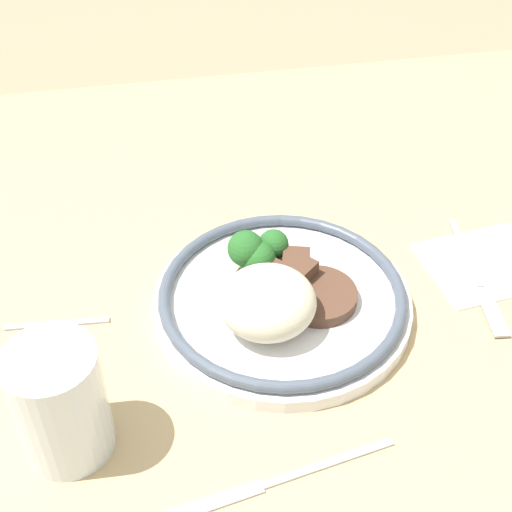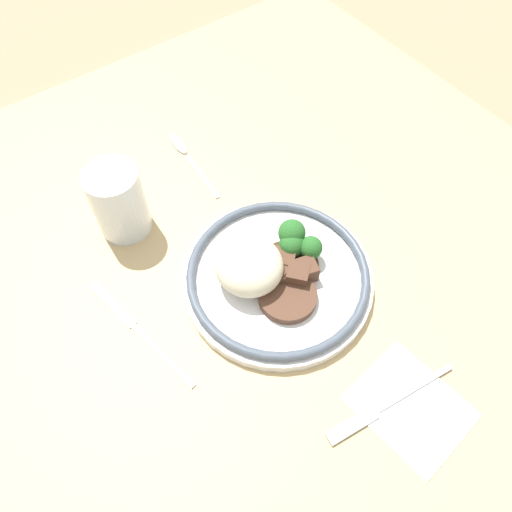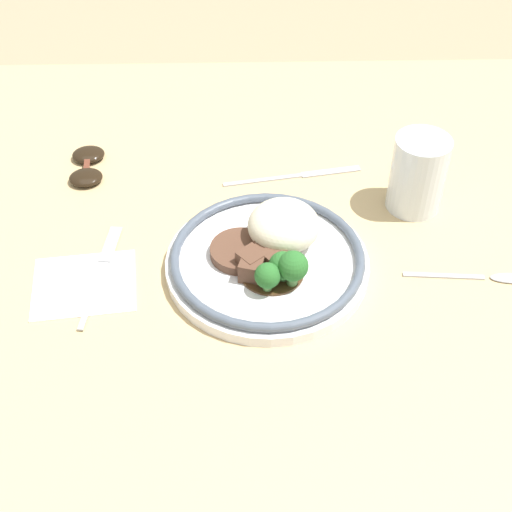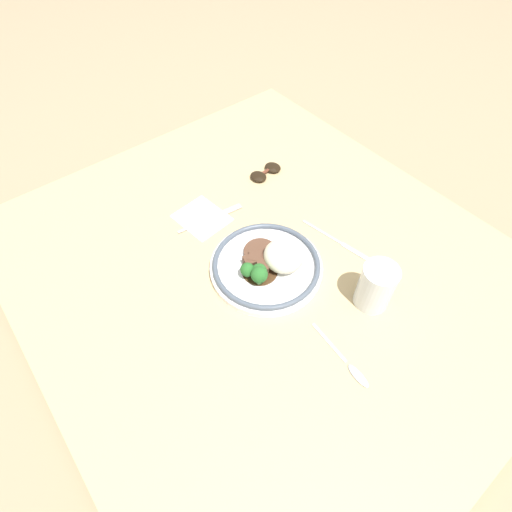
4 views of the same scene
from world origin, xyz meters
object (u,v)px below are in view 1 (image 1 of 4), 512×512
knife (269,483)px  plate (279,296)px  fork (480,285)px  juice_glass (62,409)px

knife → plate: bearing=-114.4°
plate → fork: plate is taller
juice_glass → fork: juice_glass is taller
plate → juice_glass: size_ratio=2.36×
plate → juice_glass: bearing=30.1°
fork → knife: fork is taller
plate → fork: (-0.21, 0.00, -0.02)m
plate → juice_glass: 0.24m
juice_glass → knife: bearing=156.1°
juice_glass → knife: (-0.16, 0.07, -0.05)m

